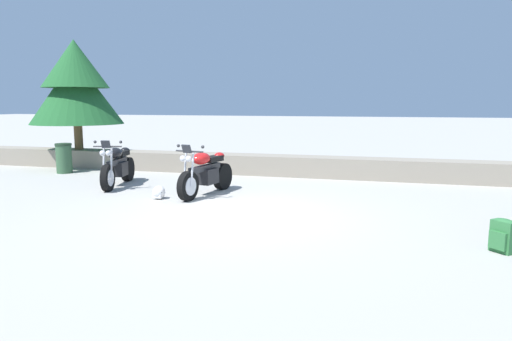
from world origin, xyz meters
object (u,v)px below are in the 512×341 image
at_px(motorcycle_red_centre, 206,173).
at_px(pine_tree_far_left, 76,84).
at_px(motorcycle_black_near_left, 118,166).
at_px(rider_backpack, 503,235).
at_px(rider_helmet, 159,193).
at_px(trash_bin, 64,158).

bearing_deg(motorcycle_red_centre, pine_tree_far_left, 150.07).
relative_size(motorcycle_black_near_left, pine_tree_far_left, 0.60).
height_order(rider_backpack, rider_helmet, rider_backpack).
bearing_deg(pine_tree_far_left, trash_bin, -72.24).
distance_m(motorcycle_black_near_left, rider_backpack, 8.47).
relative_size(motorcycle_red_centre, rider_backpack, 4.37).
bearing_deg(rider_backpack, pine_tree_far_left, 151.89).
xyz_separation_m(motorcycle_red_centre, pine_tree_far_left, (-5.55, 3.19, 2.12)).
relative_size(rider_backpack, rider_helmet, 1.68).
xyz_separation_m(motorcycle_black_near_left, trash_bin, (-2.65, 1.44, -0.05)).
distance_m(rider_helmet, trash_bin, 5.06).
bearing_deg(rider_backpack, motorcycle_black_near_left, 158.36).
distance_m(motorcycle_red_centre, pine_tree_far_left, 6.74).
relative_size(rider_helmet, pine_tree_far_left, 0.08).
xyz_separation_m(motorcycle_black_near_left, rider_backpack, (7.87, -3.12, -0.24)).
relative_size(motorcycle_red_centre, trash_bin, 2.39).
relative_size(rider_backpack, pine_tree_far_left, 0.14).
bearing_deg(trash_bin, rider_helmet, -30.87).
relative_size(motorcycle_black_near_left, rider_backpack, 4.35).
bearing_deg(motorcycle_red_centre, rider_backpack, -26.16).
height_order(motorcycle_black_near_left, pine_tree_far_left, pine_tree_far_left).
distance_m(motorcycle_black_near_left, rider_helmet, 2.07).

